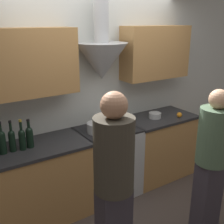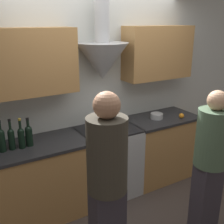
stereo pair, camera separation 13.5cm
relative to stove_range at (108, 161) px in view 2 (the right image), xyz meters
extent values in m
plane|color=#423833|center=(0.00, -0.34, -0.46)|extent=(12.00, 12.00, 0.00)
cube|color=silver|center=(0.00, 0.33, 0.84)|extent=(8.40, 0.06, 2.60)
cone|color=#B7BABC|center=(0.00, 0.13, 1.29)|extent=(0.63, 0.63, 0.44)
cylinder|color=#B7BABC|center=(0.00, 0.13, 1.79)|extent=(0.18, 0.18, 0.58)
cube|color=#B27F47|center=(-1.09, 0.15, 1.34)|extent=(1.45, 0.32, 0.70)
cube|color=#B27F47|center=(0.87, 0.15, 1.34)|extent=(0.99, 0.32, 0.70)
cube|color=#B27F47|center=(-1.09, 0.00, -0.02)|extent=(1.45, 0.60, 0.89)
cube|color=#28282B|center=(-1.09, 0.00, 0.44)|extent=(1.47, 0.62, 0.03)
cube|color=#B27F47|center=(0.87, 0.00, -0.02)|extent=(0.99, 0.60, 0.89)
cube|color=#28282B|center=(0.87, 0.00, 0.44)|extent=(1.02, 0.62, 0.03)
cube|color=#B7BABC|center=(0.00, 0.00, -0.01)|extent=(0.74, 0.60, 0.90)
cube|color=black|center=(0.00, -0.30, -0.05)|extent=(0.52, 0.01, 0.41)
cube|color=black|center=(0.00, 0.00, 0.45)|extent=(0.74, 0.60, 0.02)
cube|color=#B7BABC|center=(0.00, 0.27, 0.39)|extent=(0.74, 0.06, 0.10)
cylinder|color=black|center=(-1.26, 0.01, 0.56)|extent=(0.08, 0.08, 0.21)
sphere|color=black|center=(-1.26, 0.01, 0.66)|extent=(0.08, 0.08, 0.08)
cylinder|color=black|center=(-1.26, 0.01, 0.73)|extent=(0.03, 0.03, 0.10)
cylinder|color=black|center=(-1.16, 0.01, 0.55)|extent=(0.07, 0.07, 0.20)
sphere|color=black|center=(-1.16, 0.01, 0.65)|extent=(0.07, 0.07, 0.07)
cylinder|color=black|center=(-1.16, 0.01, 0.72)|extent=(0.03, 0.03, 0.10)
cylinder|color=black|center=(-1.16, 0.01, 0.78)|extent=(0.03, 0.03, 0.02)
cylinder|color=black|center=(-1.06, -0.01, 0.55)|extent=(0.07, 0.07, 0.19)
sphere|color=black|center=(-1.06, -0.01, 0.65)|extent=(0.07, 0.07, 0.07)
cylinder|color=black|center=(-1.06, -0.01, 0.72)|extent=(0.03, 0.03, 0.11)
cylinder|color=gold|center=(-1.06, -0.01, 0.78)|extent=(0.03, 0.03, 0.02)
cylinder|color=black|center=(-0.98, 0.00, 0.55)|extent=(0.08, 0.08, 0.19)
sphere|color=black|center=(-0.98, 0.00, 0.65)|extent=(0.07, 0.07, 0.07)
cylinder|color=black|center=(-0.98, 0.00, 0.71)|extent=(0.03, 0.03, 0.09)
cylinder|color=black|center=(-0.98, 0.00, 0.76)|extent=(0.03, 0.03, 0.02)
cylinder|color=#B7BABC|center=(-0.17, -0.03, 0.52)|extent=(0.25, 0.25, 0.12)
cylinder|color=#B7BABC|center=(0.17, 0.06, 0.49)|extent=(0.27, 0.27, 0.07)
sphere|color=orange|center=(1.08, -0.18, 0.49)|extent=(0.07, 0.07, 0.07)
cylinder|color=#B7BABC|center=(0.77, -0.01, 0.49)|extent=(0.17, 0.17, 0.07)
cylinder|color=#3D382D|center=(-0.67, -1.16, 0.77)|extent=(0.32, 0.32, 0.61)
sphere|color=#AD7A5B|center=(-0.67, -1.16, 1.17)|extent=(0.21, 0.21, 0.21)
cube|color=#38333D|center=(0.48, -1.21, -0.04)|extent=(0.28, 0.18, 0.85)
cylinder|color=#4C664C|center=(0.48, -1.21, 0.68)|extent=(0.33, 0.33, 0.58)
sphere|color=tan|center=(0.48, -1.21, 1.05)|extent=(0.19, 0.19, 0.19)
camera|label=1|loc=(-1.74, -2.78, 1.76)|focal=45.00mm
camera|label=2|loc=(-1.63, -2.85, 1.76)|focal=45.00mm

